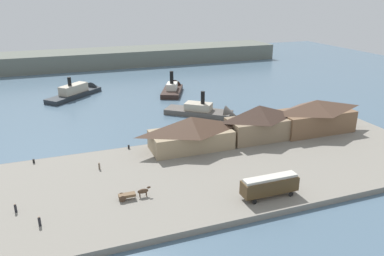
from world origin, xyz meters
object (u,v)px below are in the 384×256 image
object	(u,v)px
horse_cart	(133,194)
mooring_post_east	(34,161)
pedestrian_standing_center	(39,221)
ferry_mid_harbor	(79,91)
pedestrian_near_east_shed	(99,166)
ferry_shed_central_terminal	(315,115)
ferry_near_quay	(173,89)
street_tram	(270,185)
mooring_post_center_east	(129,147)
ferry_shed_west_terminal	(258,122)
ferry_shed_east_terminal	(191,132)
ferry_approaching_west	(208,112)
pedestrian_near_cart	(16,208)

from	to	relation	value
horse_cart	mooring_post_east	xyz separation A→B (m)	(-17.33, 21.98, -0.48)
pedestrian_standing_center	ferry_mid_harbor	xyz separation A→B (m)	(12.35, 84.33, -0.48)
pedestrian_near_east_shed	mooring_post_east	bearing A→B (deg)	148.40
ferry_shed_central_terminal	ferry_near_quay	xyz separation A→B (m)	(-21.80, 56.08, -4.23)
street_tram	mooring_post_east	bearing A→B (deg)	143.67
mooring_post_center_east	street_tram	bearing A→B (deg)	-57.21
ferry_shed_west_terminal	horse_cart	xyz separation A→B (m)	(-35.36, -17.73, -3.54)
ferry_shed_east_terminal	ferry_near_quay	world-z (taller)	ferry_shed_east_terminal
ferry_shed_west_terminal	ferry_shed_central_terminal	distance (m)	16.84
ferry_approaching_west	ferry_shed_central_terminal	bearing A→B (deg)	-50.92
ferry_shed_central_terminal	ferry_approaching_west	size ratio (longest dim) A/B	0.95
pedestrian_standing_center	mooring_post_east	distance (m)	25.24
mooring_post_east	ferry_mid_harbor	distance (m)	60.78
street_tram	pedestrian_near_east_shed	distance (m)	35.18
pedestrian_standing_center	mooring_post_east	size ratio (longest dim) A/B	1.97
ferry_shed_central_terminal	ferry_near_quay	size ratio (longest dim) A/B	1.08
mooring_post_east	street_tram	bearing A→B (deg)	-36.33
ferry_shed_east_terminal	mooring_post_center_east	world-z (taller)	ferry_shed_east_terminal
horse_cart	street_tram	bearing A→B (deg)	-18.66
pedestrian_standing_center	ferry_shed_central_terminal	bearing A→B (deg)	16.98
ferry_near_quay	mooring_post_east	bearing A→B (deg)	-132.76
pedestrian_standing_center	ferry_near_quay	world-z (taller)	ferry_near_quay
ferry_shed_west_terminal	horse_cart	world-z (taller)	ferry_shed_west_terminal
ferry_shed_central_terminal	street_tram	bearing A→B (deg)	-138.78
ferry_approaching_west	pedestrian_standing_center	bearing A→B (deg)	-136.27
street_tram	pedestrian_near_east_shed	bearing A→B (deg)	141.62
street_tram	ferry_mid_harbor	size ratio (longest dim) A/B	0.48
pedestrian_near_cart	mooring_post_center_east	size ratio (longest dim) A/B	1.86
pedestrian_near_east_shed	ferry_mid_harbor	xyz separation A→B (m)	(0.97, 67.16, -0.38)
pedestrian_near_east_shed	ferry_shed_east_terminal	bearing A→B (deg)	10.34
pedestrian_near_east_shed	ferry_mid_harbor	distance (m)	67.16
ferry_shed_central_terminal	pedestrian_near_cart	distance (m)	73.43
pedestrian_standing_center	mooring_post_east	bearing A→B (deg)	93.73
ferry_shed_east_terminal	mooring_post_center_east	size ratio (longest dim) A/B	21.59
ferry_shed_east_terminal	ferry_mid_harbor	distance (m)	66.63
ferry_shed_east_terminal	ferry_near_quay	bearing A→B (deg)	77.02
ferry_shed_east_terminal	ferry_approaching_west	distance (m)	28.66
pedestrian_near_cart	mooring_post_east	bearing A→B (deg)	83.55
pedestrian_near_east_shed	pedestrian_near_cart	bearing A→B (deg)	-142.68
street_tram	ferry_approaching_west	distance (m)	51.07
mooring_post_east	ferry_approaching_west	bearing A→B (deg)	22.50
pedestrian_near_cart	pedestrian_near_east_shed	xyz separation A→B (m)	(15.24, 11.62, -0.05)
horse_cart	pedestrian_near_east_shed	xyz separation A→B (m)	(-4.31, 13.97, -0.22)
mooring_post_center_east	ferry_approaching_west	distance (m)	34.60
street_tram	pedestrian_near_east_shed	size ratio (longest dim) A/B	6.82
ferry_approaching_west	ferry_mid_harbor	world-z (taller)	ferry_mid_harbor
ferry_shed_east_terminal	pedestrian_near_east_shed	size ratio (longest dim) A/B	12.42
pedestrian_near_east_shed	ferry_near_quay	size ratio (longest dim) A/B	0.08
mooring_post_center_east	ferry_mid_harbor	size ratio (longest dim) A/B	0.04
horse_cart	ferry_near_quay	xyz separation A→B (m)	(30.41, 73.60, -0.81)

